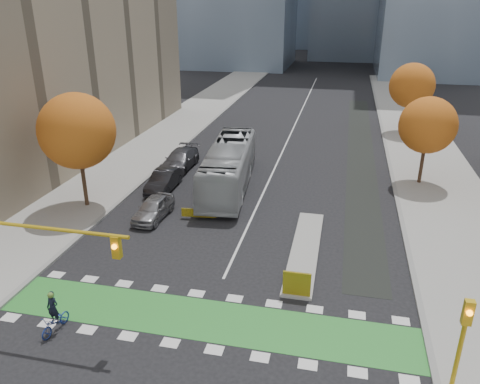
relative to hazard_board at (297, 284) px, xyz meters
The scene contains 21 objects.
ground 5.85m from the hazard_board, 133.60° to the right, with size 300.00×300.00×0.00m, color black.
sidewalk_west 23.59m from the hazard_board, 137.92° to the left, with size 7.00×120.00×0.15m, color gray.
sidewalk_east 18.45m from the hazard_board, 58.98° to the left, with size 7.00×120.00×0.15m, color gray.
curb_west 21.12m from the hazard_board, 131.54° to the left, with size 0.30×120.00×0.16m, color gray.
curb_east 16.92m from the hazard_board, 69.21° to the left, with size 0.30×120.00×0.16m, color gray.
bike_crossing 4.89m from the hazard_board, 145.98° to the right, with size 20.00×3.00×0.01m, color #2B842F.
centre_line 36.03m from the hazard_board, 96.38° to the left, with size 0.15×70.00×0.01m, color silver.
bike_lane_paint 26.05m from the hazard_board, 82.27° to the left, with size 2.50×50.00×0.01m, color black.
median_island 4.85m from the hazard_board, 90.00° to the left, with size 1.60×10.00×0.16m, color gray.
hazard_board is the anchor object (origin of this frame).
building_west 35.18m from the hazard_board, 147.56° to the left, with size 16.00×44.00×25.00m, color gray.
tree_west 18.44m from the hazard_board, 154.01° to the left, with size 5.20×5.20×8.22m.
tree_east_near 19.93m from the hazard_board, 65.80° to the left, with size 4.40×4.40×7.08m.
tree_east_far 35.13m from the hazard_board, 75.88° to the left, with size 4.80×4.80×7.65m.
traffic_signal_west 13.23m from the hazard_board, 158.45° to the right, with size 8.53×0.56×5.20m.
traffic_signal_east 8.26m from the hazard_board, 35.92° to the right, with size 0.35×0.43×4.10m.
cyclist 11.44m from the hazard_board, 154.26° to the right, with size 0.82×1.85×2.07m.
bus 15.35m from the hazard_board, 116.67° to the left, with size 2.99×12.76×3.55m, color #A1A4A8.
parked_car_a 12.71m from the hazard_board, 146.14° to the left, with size 1.73×4.29×1.46m, color gray.
parked_car_b 16.84m from the hazard_board, 134.16° to the left, with size 1.64×4.70×1.55m, color black.
parked_car_c 20.98m from the hazard_board, 125.48° to the left, with size 2.26×5.56×1.61m, color #505055.
Camera 1 is at (5.58, -15.69, 13.96)m, focal length 35.00 mm.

